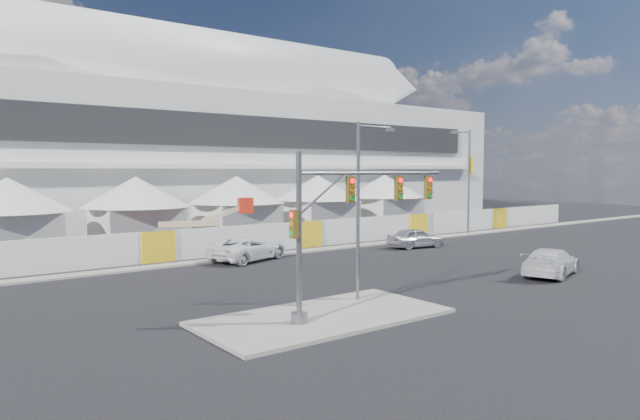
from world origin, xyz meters
TOP-DOWN VIEW (x-y plane):
  - ground at (0.00, 0.00)m, footprint 160.00×160.00m
  - median_island at (-6.00, -3.00)m, footprint 10.00×5.00m
  - far_curb at (20.00, 12.50)m, footprint 80.00×1.20m
  - stadium at (8.71, 41.50)m, footprint 80.00×24.80m
  - tent_row at (0.50, 24.00)m, footprint 53.40×8.40m
  - hoarding_fence at (6.00, 14.50)m, footprint 70.00×0.25m
  - scaffold_tower at (46.00, 36.00)m, footprint 4.40×4.40m
  - sedan_silver at (12.22, 9.24)m, footprint 2.50×4.69m
  - pickup_curb at (-0.98, 11.59)m, footprint 4.44×6.28m
  - pickup_near at (9.77, -3.34)m, footprint 3.63×5.73m
  - traffic_mast at (-5.62, -3.40)m, footprint 7.98×0.63m
  - streetlight_median at (-2.89, -1.71)m, footprint 2.17×0.22m
  - streetlight_curb at (22.36, 12.50)m, footprint 2.82×0.63m
  - boom_lift at (-3.57, 16.48)m, footprint 8.00×2.88m

SIDE VIEW (x-z plane):
  - ground at x=0.00m, z-range 0.00..0.00m
  - far_curb at x=20.00m, z-range 0.00..0.12m
  - median_island at x=-6.00m, z-range 0.00..0.15m
  - sedan_silver at x=12.22m, z-range 0.00..1.52m
  - pickup_near at x=9.77m, z-range 0.00..1.55m
  - pickup_curb at x=-0.98m, z-range 0.00..1.59m
  - hoarding_fence at x=6.00m, z-range 0.00..2.00m
  - boom_lift at x=-3.57m, z-range -0.91..3.02m
  - tent_row at x=0.50m, z-range 0.45..5.85m
  - traffic_mast at x=-5.62m, z-range 0.52..6.95m
  - streetlight_median at x=-2.89m, z-range 0.73..8.59m
  - streetlight_curb at x=22.36m, z-range 0.76..10.28m
  - scaffold_tower at x=46.00m, z-range 0.00..12.00m
  - stadium at x=8.71m, z-range -1.54..20.44m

